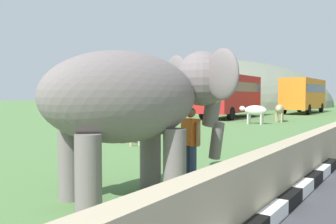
# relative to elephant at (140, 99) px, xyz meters

# --- Properties ---
(barrier_parapet) EXTENTS (28.00, 0.36, 1.00)m
(barrier_parapet) POSITION_rel_elephant_xyz_m (-0.84, -2.29, -1.35)
(barrier_parapet) COLOR tan
(barrier_parapet) RESTS_ON ground_plane
(elephant) EXTENTS (4.04, 3.18, 2.85)m
(elephant) POSITION_rel_elephant_xyz_m (0.00, 0.00, 0.00)
(elephant) COLOR slate
(elephant) RESTS_ON ground_plane
(person_handler) EXTENTS (0.38, 0.61, 1.66)m
(person_handler) POSITION_rel_elephant_xyz_m (1.44, -0.26, -0.92)
(person_handler) COLOR navy
(person_handler) RESTS_ON ground_plane
(bus_red) EXTENTS (8.88, 3.00, 3.50)m
(bus_red) POSITION_rel_elephant_xyz_m (22.30, 8.24, 0.23)
(bus_red) COLOR #B21E1E
(bus_red) RESTS_ON ground_plane
(bus_orange) EXTENTS (9.29, 2.64, 3.50)m
(bus_orange) POSITION_rel_elephant_xyz_m (33.43, 5.06, 0.24)
(bus_orange) COLOR orange
(bus_orange) RESTS_ON ground_plane
(cow_near) EXTENTS (1.09, 1.91, 1.23)m
(cow_near) POSITION_rel_elephant_xyz_m (5.31, 4.79, -0.98)
(cow_near) COLOR tan
(cow_near) RESTS_ON ground_plane
(cow_mid) EXTENTS (0.65, 1.89, 1.23)m
(cow_mid) POSITION_rel_elephant_xyz_m (17.34, 4.25, -0.98)
(cow_mid) COLOR beige
(cow_mid) RESTS_ON ground_plane
(cow_far) EXTENTS (1.93, 0.90, 1.23)m
(cow_far) POSITION_rel_elephant_xyz_m (20.14, 3.48, -0.98)
(cow_far) COLOR tan
(cow_far) RESTS_ON ground_plane
(hill_east) EXTENTS (44.97, 35.97, 15.46)m
(hill_east) POSITION_rel_elephant_xyz_m (52.16, 23.58, -1.85)
(hill_east) COLOR slate
(hill_east) RESTS_ON ground_plane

